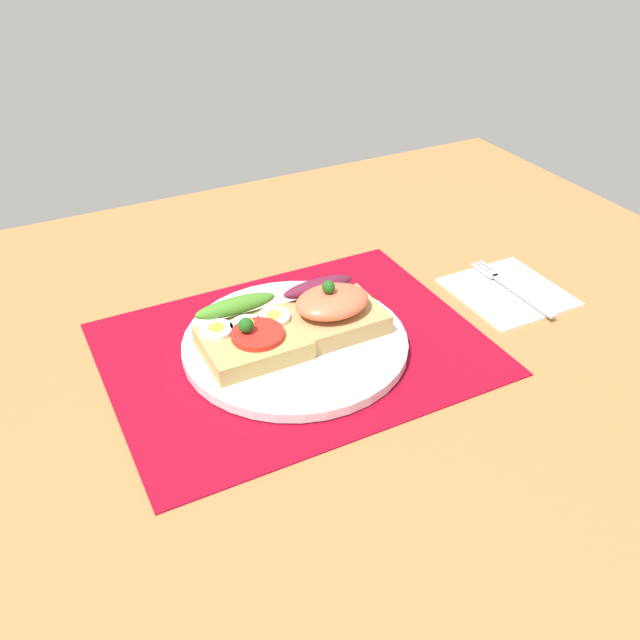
{
  "coord_description": "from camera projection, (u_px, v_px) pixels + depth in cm",
  "views": [
    {
      "loc": [
        -24.81,
        -54.16,
        44.19
      ],
      "look_at": [
        3.0,
        0.0,
        2.9
      ],
      "focal_mm": 38.39,
      "sensor_mm": 36.0,
      "label": 1
    }
  ],
  "objects": [
    {
      "name": "sandwich_salmon",
      "position": [
        333.0,
        310.0,
        0.74
      ],
      "size": [
        10.0,
        9.37,
        6.08
      ],
      "color": "tan",
      "rests_on": "plate"
    },
    {
      "name": "ground_plane",
      "position": [
        296.0,
        361.0,
        0.75
      ],
      "size": [
        120.0,
        90.0,
        3.2
      ],
      "primitive_type": "cube",
      "color": "#A36F3D"
    },
    {
      "name": "fork",
      "position": [
        510.0,
        286.0,
        0.83
      ],
      "size": [
        1.62,
        14.21,
        0.32
      ],
      "color": "#B7B7BC",
      "rests_on": "napkin"
    },
    {
      "name": "placemat",
      "position": [
        295.0,
        348.0,
        0.74
      ],
      "size": [
        39.68,
        30.55,
        0.3
      ],
      "primitive_type": "cube",
      "color": "maroon",
      "rests_on": "ground_plane"
    },
    {
      "name": "plate",
      "position": [
        295.0,
        343.0,
        0.74
      ],
      "size": [
        24.22,
        24.22,
        1.1
      ],
      "primitive_type": "cylinder",
      "color": "white",
      "rests_on": "placemat"
    },
    {
      "name": "sandwich_egg_tomato",
      "position": [
        250.0,
        335.0,
        0.71
      ],
      "size": [
        10.37,
        9.89,
        4.28
      ],
      "color": "tan",
      "rests_on": "plate"
    },
    {
      "name": "napkin",
      "position": [
        508.0,
        291.0,
        0.83
      ],
      "size": [
        12.41,
        12.87,
        0.6
      ],
      "primitive_type": "cube",
      "color": "white",
      "rests_on": "ground_plane"
    }
  ]
}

